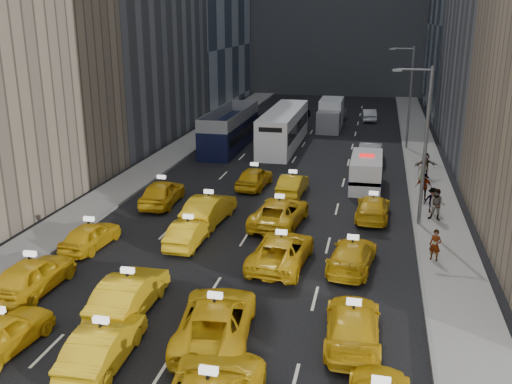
% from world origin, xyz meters
% --- Properties ---
extents(ground, '(160.00, 160.00, 0.00)m').
position_xyz_m(ground, '(0.00, 0.00, 0.00)').
color(ground, black).
rests_on(ground, ground).
extents(sidewalk_west, '(3.00, 90.00, 0.15)m').
position_xyz_m(sidewalk_west, '(-10.50, 25.00, 0.07)').
color(sidewalk_west, gray).
rests_on(sidewalk_west, ground).
extents(sidewalk_east, '(3.00, 90.00, 0.15)m').
position_xyz_m(sidewalk_east, '(10.50, 25.00, 0.07)').
color(sidewalk_east, gray).
rests_on(sidewalk_east, ground).
extents(curb_west, '(0.15, 90.00, 0.18)m').
position_xyz_m(curb_west, '(-9.05, 25.00, 0.09)').
color(curb_west, slate).
rests_on(curb_west, ground).
extents(curb_east, '(0.15, 90.00, 0.18)m').
position_xyz_m(curb_east, '(9.05, 25.00, 0.09)').
color(curb_east, slate).
rests_on(curb_east, ground).
extents(streetlight_near, '(2.15, 0.22, 9.00)m').
position_xyz_m(streetlight_near, '(9.18, 12.00, 4.92)').
color(streetlight_near, '#595B60').
rests_on(streetlight_near, ground).
extents(streetlight_far, '(2.15, 0.22, 9.00)m').
position_xyz_m(streetlight_far, '(9.18, 32.00, 4.92)').
color(streetlight_far, '#595B60').
rests_on(streetlight_far, ground).
extents(taxi_0, '(2.26, 4.49, 1.47)m').
position_xyz_m(taxi_0, '(-6.00, -4.39, 0.73)').
color(taxi_0, gold).
rests_on(taxi_0, ground).
extents(taxi_1, '(1.75, 4.54, 1.48)m').
position_xyz_m(taxi_1, '(-2.11, -4.28, 0.74)').
color(taxi_1, gold).
rests_on(taxi_1, ground).
extents(taxi_4, '(2.04, 4.69, 1.57)m').
position_xyz_m(taxi_4, '(-7.58, 0.04, 0.79)').
color(taxi_4, gold).
rests_on(taxi_4, ground).
extents(taxi_5, '(1.75, 4.92, 1.62)m').
position_xyz_m(taxi_5, '(-2.75, -0.70, 0.81)').
color(taxi_5, gold).
rests_on(taxi_5, ground).
extents(taxi_6, '(3.31, 5.98, 1.58)m').
position_xyz_m(taxi_6, '(1.24, -1.95, 0.79)').
color(taxi_6, gold).
rests_on(taxi_6, ground).
extents(taxi_7, '(2.20, 5.00, 1.43)m').
position_xyz_m(taxi_7, '(6.22, -1.09, 0.71)').
color(taxi_7, gold).
rests_on(taxi_7, ground).
extents(taxi_8, '(1.95, 4.15, 1.37)m').
position_xyz_m(taxi_8, '(-7.52, 5.09, 0.69)').
color(taxi_8, gold).
rests_on(taxi_8, ground).
extents(taxi_9, '(1.51, 4.14, 1.36)m').
position_xyz_m(taxi_9, '(-2.67, 6.54, 0.68)').
color(taxi_9, gold).
rests_on(taxi_9, ground).
extents(taxi_10, '(2.84, 5.49, 1.48)m').
position_xyz_m(taxi_10, '(2.50, 5.07, 0.74)').
color(taxi_10, gold).
rests_on(taxi_10, ground).
extents(taxi_11, '(2.44, 4.92, 1.37)m').
position_xyz_m(taxi_11, '(5.86, 5.40, 0.69)').
color(taxi_11, gold).
rests_on(taxi_11, ground).
extents(taxi_12, '(2.11, 4.82, 1.61)m').
position_xyz_m(taxi_12, '(-6.44, 12.51, 0.81)').
color(taxi_12, gold).
rests_on(taxi_12, ground).
extents(taxi_13, '(2.17, 5.10, 1.64)m').
position_xyz_m(taxi_13, '(-2.62, 10.10, 0.82)').
color(taxi_13, gold).
rests_on(taxi_13, ground).
extents(taxi_14, '(3.04, 5.71, 1.53)m').
position_xyz_m(taxi_14, '(1.47, 10.45, 0.76)').
color(taxi_14, gold).
rests_on(taxi_14, ground).
extents(taxi_15, '(2.07, 4.70, 1.34)m').
position_xyz_m(taxi_15, '(6.68, 12.74, 0.67)').
color(taxi_15, gold).
rests_on(taxi_15, ground).
extents(taxi_16, '(2.14, 4.49, 1.48)m').
position_xyz_m(taxi_16, '(-1.53, 17.40, 0.74)').
color(taxi_16, gold).
rests_on(taxi_16, ground).
extents(taxi_17, '(1.70, 4.32, 1.40)m').
position_xyz_m(taxi_17, '(1.33, 16.36, 0.70)').
color(taxi_17, gold).
rests_on(taxi_17, ground).
extents(nypd_van, '(2.24, 5.53, 2.36)m').
position_xyz_m(nypd_van, '(6.07, 19.26, 1.07)').
color(nypd_van, silver).
rests_on(nypd_van, ground).
extents(double_decker, '(2.83, 11.84, 3.44)m').
position_xyz_m(double_decker, '(-6.40, 29.38, 1.70)').
color(double_decker, black).
rests_on(double_decker, ground).
extents(city_bus, '(3.01, 13.13, 3.38)m').
position_xyz_m(city_bus, '(-1.72, 30.81, 1.68)').
color(city_bus, white).
rests_on(city_bus, ground).
extents(box_truck, '(2.92, 6.94, 3.09)m').
position_xyz_m(box_truck, '(1.74, 39.96, 1.52)').
color(box_truck, silver).
rests_on(box_truck, ground).
extents(misc_car_0, '(1.95, 5.12, 1.67)m').
position_xyz_m(misc_car_0, '(6.22, 26.45, 0.83)').
color(misc_car_0, '#A9ABB1').
rests_on(misc_car_0, ground).
extents(misc_car_1, '(3.08, 5.87, 1.58)m').
position_xyz_m(misc_car_1, '(-6.28, 38.67, 0.79)').
color(misc_car_1, black).
rests_on(misc_car_1, ground).
extents(misc_car_2, '(2.33, 5.06, 1.43)m').
position_xyz_m(misc_car_2, '(1.98, 47.50, 0.72)').
color(misc_car_2, slate).
rests_on(misc_car_2, ground).
extents(misc_car_3, '(2.13, 4.41, 1.45)m').
position_xyz_m(misc_car_3, '(-2.22, 45.75, 0.73)').
color(misc_car_3, black).
rests_on(misc_car_3, ground).
extents(misc_car_4, '(1.85, 4.31, 1.38)m').
position_xyz_m(misc_car_4, '(5.62, 45.80, 0.69)').
color(misc_car_4, '#B1B3BA').
rests_on(misc_car_4, ground).
extents(pedestrian_0, '(0.67, 0.57, 1.56)m').
position_xyz_m(pedestrian_0, '(9.75, 6.88, 0.93)').
color(pedestrian_0, gray).
rests_on(pedestrian_0, sidewalk_east).
extents(pedestrian_1, '(1.02, 0.75, 1.88)m').
position_xyz_m(pedestrian_1, '(10.30, 12.79, 1.09)').
color(pedestrian_1, gray).
rests_on(pedestrian_1, sidewalk_east).
extents(pedestrian_2, '(1.05, 0.55, 1.55)m').
position_xyz_m(pedestrian_2, '(10.16, 14.16, 0.92)').
color(pedestrian_2, gray).
rests_on(pedestrian_2, sidewalk_east).
extents(pedestrian_3, '(1.06, 0.54, 1.75)m').
position_xyz_m(pedestrian_3, '(9.79, 16.57, 1.03)').
color(pedestrian_3, gray).
rests_on(pedestrian_3, sidewalk_east).
extents(pedestrian_4, '(0.84, 0.57, 1.59)m').
position_xyz_m(pedestrian_4, '(10.04, 20.99, 0.94)').
color(pedestrian_4, gray).
rests_on(pedestrian_4, sidewalk_east).
extents(pedestrian_5, '(1.78, 0.94, 1.84)m').
position_xyz_m(pedestrian_5, '(10.25, 22.12, 1.07)').
color(pedestrian_5, gray).
rests_on(pedestrian_5, sidewalk_east).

